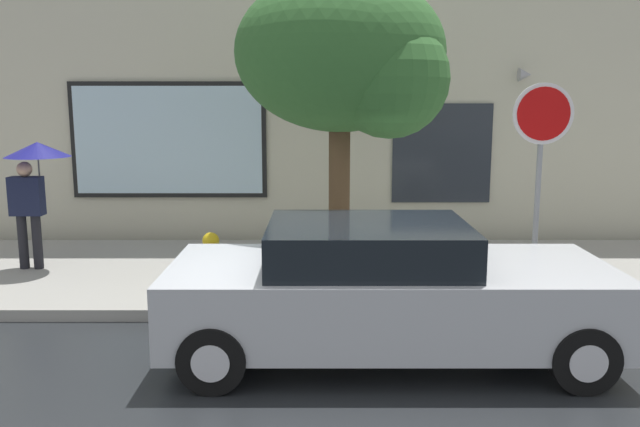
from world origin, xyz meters
TOP-DOWN VIEW (x-y plane):
  - ground_plane at (0.00, 0.00)m, footprint 60.00×60.00m
  - sidewalk at (0.00, 3.00)m, footprint 20.00×4.00m
  - building_facade at (-0.02, 5.50)m, footprint 20.00×0.67m
  - parked_car at (0.71, -0.05)m, footprint 4.51×1.95m
  - fire_hydrant at (-1.46, 2.11)m, footprint 0.30×0.44m
  - pedestrian_with_umbrella at (-4.19, 2.99)m, footprint 0.94×0.94m
  - street_tree at (0.43, 2.28)m, footprint 2.82×2.40m
  - stop_sign at (2.80, 1.58)m, footprint 0.76×0.10m

SIDE VIEW (x-z plane):
  - ground_plane at x=0.00m, z-range 0.00..0.00m
  - sidewalk at x=0.00m, z-range 0.00..0.15m
  - fire_hydrant at x=-1.46m, z-range 0.14..0.88m
  - parked_car at x=0.71m, z-range 0.00..1.43m
  - pedestrian_with_umbrella at x=-4.19m, z-range 0.69..2.60m
  - stop_sign at x=2.80m, z-range 0.71..3.43m
  - street_tree at x=0.43m, z-range 1.10..5.29m
  - building_facade at x=-0.02m, z-range -0.02..6.98m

